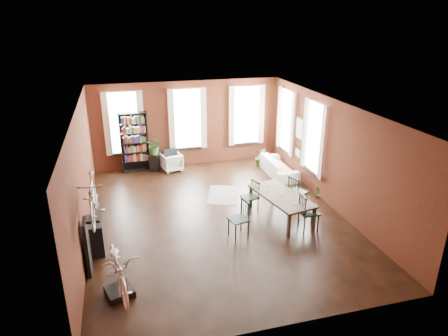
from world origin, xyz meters
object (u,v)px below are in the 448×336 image
object	(u,v)px
white_armchair	(172,161)
bicycle_floor	(116,249)
bike_trainer	(120,292)
dining_chair_d	(297,192)
dining_chair_a	(238,219)
dining_chair_b	(250,197)
dining_table	(280,206)
dining_chair_c	(309,212)
console_table	(95,236)
bookshelf	(134,142)
cream_sofa	(278,164)
plant_stand	(155,162)

from	to	relation	value
white_armchair	bicycle_floor	bearing A→B (deg)	60.88
white_armchair	bike_trainer	world-z (taller)	white_armchair
dining_chair_d	white_armchair	bearing A→B (deg)	15.09
dining_chair_a	dining_chair_b	size ratio (longest dim) A/B	1.06
dining_table	bike_trainer	distance (m)	5.06
dining_chair_c	console_table	xyz separation A→B (m)	(-5.48, 0.42, -0.12)
dining_chair_a	bookshelf	size ratio (longest dim) A/B	0.45
bookshelf	cream_sofa	xyz separation A→B (m)	(4.95, -1.70, -0.69)
bookshelf	cream_sofa	bearing A→B (deg)	-18.95
dining_table	dining_chair_c	bearing A→B (deg)	-70.82
dining_chair_a	cream_sofa	size ratio (longest dim) A/B	0.48
console_table	dining_table	bearing A→B (deg)	4.24
dining_chair_b	dining_chair_a	bearing A→B (deg)	-47.10
dining_table	bookshelf	bearing A→B (deg)	116.07
white_armchair	bicycle_floor	world-z (taller)	bicycle_floor
dining_chair_c	dining_chair_d	xyz separation A→B (m)	(0.28, 1.33, -0.02)
dining_chair_a	cream_sofa	world-z (taller)	dining_chair_a
bookshelf	white_armchair	world-z (taller)	bookshelf
cream_sofa	plant_stand	distance (m)	4.56
white_armchair	bicycle_floor	xyz separation A→B (m)	(-2.02, -6.79, 0.76)
bike_trainer	dining_chair_c	bearing A→B (deg)	16.50
dining_chair_b	cream_sofa	distance (m)	3.17
dining_chair_a	console_table	size ratio (longest dim) A/B	1.25
cream_sofa	white_armchair	bearing A→B (deg)	69.09
dining_chair_c	bookshelf	size ratio (longest dim) A/B	0.47
cream_sofa	dining_chair_d	bearing A→B (deg)	169.80
dining_chair_b	cream_sofa	world-z (taller)	dining_chair_b
dining_table	bookshelf	world-z (taller)	bookshelf
dining_chair_b	dining_chair_c	distance (m)	1.84
dining_chair_d	bookshelf	bearing A→B (deg)	22.60
dining_chair_c	dining_chair_d	size ratio (longest dim) A/B	1.04
dining_table	bicycle_floor	distance (m)	5.07
cream_sofa	bicycle_floor	size ratio (longest dim) A/B	1.09
dining_chair_d	console_table	distance (m)	5.83
bike_trainer	plant_stand	distance (m)	7.09
dining_table	dining_chair_a	distance (m)	1.59
dining_table	plant_stand	distance (m)	5.58
white_armchair	console_table	distance (m)	5.53
dining_chair_b	dining_chair_d	size ratio (longest dim) A/B	0.95
bicycle_floor	bookshelf	bearing A→B (deg)	75.41
dining_table	cream_sofa	xyz separation A→B (m)	(1.22, 3.13, 0.05)
dining_chair_c	bike_trainer	size ratio (longest dim) A/B	1.98
dining_chair_c	bookshelf	bearing A→B (deg)	38.53
dining_chair_d	console_table	xyz separation A→B (m)	(-5.76, -0.90, -0.10)
bookshelf	bike_trainer	xyz separation A→B (m)	(-0.78, -7.10, -1.02)
white_armchair	cream_sofa	bearing A→B (deg)	146.55
cream_sofa	dining_chair_c	bearing A→B (deg)	169.23
bookshelf	dining_chair_b	bearing A→B (deg)	-54.39
dining_chair_a	bicycle_floor	world-z (taller)	bicycle_floor
dining_chair_d	cream_sofa	size ratio (longest dim) A/B	0.48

